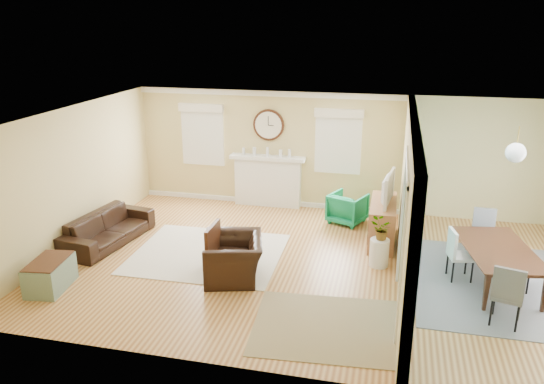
% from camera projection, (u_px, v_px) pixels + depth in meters
% --- Properties ---
extents(floor, '(9.00, 9.00, 0.00)m').
position_uv_depth(floor, '(313.00, 266.00, 9.22)').
color(floor, '#965626').
rests_on(floor, ground).
extents(wall_back, '(9.00, 0.02, 2.60)m').
position_uv_depth(wall_back, '(336.00, 153.00, 11.59)').
color(wall_back, '#CCB976').
rests_on(wall_back, ground).
extents(wall_front, '(9.00, 0.02, 2.60)m').
position_uv_depth(wall_front, '(274.00, 277.00, 6.04)').
color(wall_front, '#CCB976').
rests_on(wall_front, ground).
extents(wall_left, '(0.02, 6.00, 2.60)m').
position_uv_depth(wall_left, '(74.00, 178.00, 9.79)').
color(wall_left, '#CCB976').
rests_on(wall_left, ground).
extents(ceiling, '(9.00, 6.00, 0.02)m').
position_uv_depth(ceiling, '(317.00, 118.00, 8.41)').
color(ceiling, white).
rests_on(ceiling, wall_back).
extents(partition, '(0.17, 6.00, 2.60)m').
position_uv_depth(partition, '(408.00, 193.00, 8.73)').
color(partition, '#CCB976').
rests_on(partition, ground).
extents(fireplace, '(1.70, 0.30, 1.17)m').
position_uv_depth(fireplace, '(268.00, 180.00, 12.02)').
color(fireplace, white).
rests_on(fireplace, ground).
extents(wall_clock, '(0.70, 0.07, 0.70)m').
position_uv_depth(wall_clock, '(269.00, 125.00, 11.71)').
color(wall_clock, '#462212').
rests_on(wall_clock, wall_back).
extents(window_left, '(1.05, 0.13, 1.42)m').
position_uv_depth(window_left, '(203.00, 130.00, 12.09)').
color(window_left, white).
rests_on(window_left, wall_back).
extents(window_right, '(1.05, 0.13, 1.42)m').
position_uv_depth(window_right, '(338.00, 137.00, 11.42)').
color(window_right, white).
rests_on(window_right, wall_back).
extents(pendant, '(0.30, 0.30, 0.55)m').
position_uv_depth(pendant, '(516.00, 153.00, 7.88)').
color(pendant, gold).
rests_on(pendant, ceiling).
extents(rug_cream, '(2.69, 2.35, 0.01)m').
position_uv_depth(rug_cream, '(208.00, 253.00, 9.69)').
color(rug_cream, '#F3EBCE').
rests_on(rug_cream, floor).
extents(rug_jute, '(2.21, 1.86, 0.01)m').
position_uv_depth(rug_jute, '(328.00, 327.00, 7.40)').
color(rug_jute, tan).
rests_on(rug_jute, floor).
extents(rug_grey, '(2.55, 3.19, 0.01)m').
position_uv_depth(rug_grey, '(495.00, 284.00, 8.58)').
color(rug_grey, slate).
rests_on(rug_grey, floor).
extents(sofa, '(1.06, 2.09, 0.59)m').
position_uv_depth(sofa, '(108.00, 228.00, 10.09)').
color(sofa, black).
rests_on(sofa, floor).
extents(eames_chair, '(1.19, 1.28, 0.70)m').
position_uv_depth(eames_chair, '(234.00, 258.00, 8.72)').
color(eames_chair, black).
rests_on(eames_chair, floor).
extents(green_chair, '(0.90, 0.91, 0.64)m').
position_uv_depth(green_chair, '(348.00, 208.00, 11.08)').
color(green_chair, '#066F40').
rests_on(green_chair, floor).
extents(trunk, '(0.62, 0.90, 0.49)m').
position_uv_depth(trunk, '(50.00, 274.00, 8.39)').
color(trunk, gray).
rests_on(trunk, floor).
extents(credenza, '(0.48, 1.41, 0.80)m').
position_uv_depth(credenza, '(382.00, 222.00, 10.10)').
color(credenza, '#A86C40').
rests_on(credenza, floor).
extents(tv, '(0.25, 1.01, 0.58)m').
position_uv_depth(tv, '(384.00, 188.00, 9.89)').
color(tv, black).
rests_on(tv, credenza).
extents(garden_stool, '(0.33, 0.33, 0.49)m').
position_uv_depth(garden_stool, '(379.00, 253.00, 9.16)').
color(garden_stool, white).
rests_on(garden_stool, floor).
extents(potted_plant, '(0.35, 0.30, 0.38)m').
position_uv_depth(potted_plant, '(381.00, 229.00, 9.03)').
color(potted_plant, '#337F33').
rests_on(potted_plant, garden_stool).
extents(dining_table, '(1.34, 1.99, 0.64)m').
position_uv_depth(dining_table, '(498.00, 267.00, 8.48)').
color(dining_table, '#462212').
rests_on(dining_table, floor).
extents(dining_chair_n, '(0.40, 0.40, 0.87)m').
position_uv_depth(dining_chair_n, '(484.00, 230.00, 9.42)').
color(dining_chair_n, slate).
rests_on(dining_chair_n, floor).
extents(dining_chair_s, '(0.51, 0.51, 0.93)m').
position_uv_depth(dining_chair_s, '(509.00, 289.00, 7.32)').
color(dining_chair_s, slate).
rests_on(dining_chair_s, floor).
extents(dining_chair_w, '(0.45, 0.45, 0.86)m').
position_uv_depth(dining_chair_w, '(461.00, 251.00, 8.61)').
color(dining_chair_w, white).
rests_on(dining_chair_w, floor).
extents(dining_chair_e, '(0.45, 0.45, 0.98)m').
position_uv_depth(dining_chair_e, '(541.00, 257.00, 8.23)').
color(dining_chair_e, slate).
rests_on(dining_chair_e, floor).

